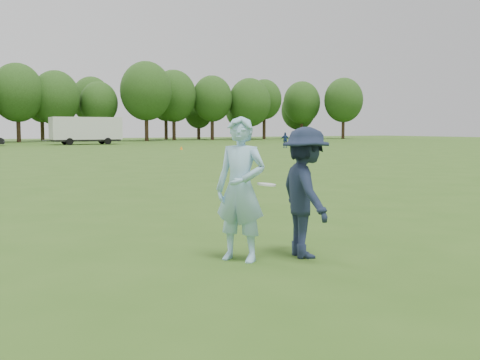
{
  "coord_description": "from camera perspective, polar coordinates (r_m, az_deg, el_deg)",
  "views": [
    {
      "loc": [
        -3.61,
        -6.6,
        1.95
      ],
      "look_at": [
        0.92,
        1.32,
        1.1
      ],
      "focal_mm": 42.0,
      "sensor_mm": 36.0,
      "label": 1
    }
  ],
  "objects": [
    {
      "name": "cargo_trailer",
      "position": [
        68.33,
        -15.38,
        4.98
      ],
      "size": [
        9.0,
        2.75,
        3.2
      ],
      "color": "white",
      "rests_on": "ground"
    },
    {
      "name": "field_cone",
      "position": [
        50.92,
        -5.98,
        3.27
      ],
      "size": [
        0.28,
        0.28,
        0.3
      ],
      "primitive_type": "cone",
      "color": "orange",
      "rests_on": "ground"
    },
    {
      "name": "thrower",
      "position": [
        8.19,
        0.06,
        -0.94
      ],
      "size": [
        0.86,
        0.92,
        2.11
      ],
      "primitive_type": "imported",
      "rotation": [
        0.0,
        0.0,
        -0.96
      ],
      "color": "#91C4E1",
      "rests_on": "ground"
    },
    {
      "name": "player_far_c",
      "position": [
        75.8,
        6.98,
        4.55
      ],
      "size": [
        1.15,
        1.05,
        1.97
      ],
      "primitive_type": "imported",
      "rotation": [
        0.0,
        0.0,
        2.57
      ],
      "color": "orange",
      "rests_on": "ground"
    },
    {
      "name": "player_far_b",
      "position": [
        55.32,
        4.59,
        4.07
      ],
      "size": [
        0.94,
        0.82,
        1.52
      ],
      "primitive_type": "imported",
      "rotation": [
        0.0,
        0.0,
        -0.61
      ],
      "color": "navy",
      "rests_on": "ground"
    },
    {
      "name": "disc_in_play",
      "position": [
        8.13,
        2.71,
        -0.46
      ],
      "size": [
        0.32,
        0.32,
        0.06
      ],
      "color": "white",
      "rests_on": "ground"
    },
    {
      "name": "ground",
      "position": [
        7.77,
        -1.06,
        -9.21
      ],
      "size": [
        200.0,
        200.0,
        0.0
      ],
      "primitive_type": "plane",
      "color": "#315518",
      "rests_on": "ground"
    },
    {
      "name": "defender",
      "position": [
        8.49,
        6.66,
        -1.26
      ],
      "size": [
        1.01,
        1.41,
        1.97
      ],
      "primitive_type": "imported",
      "rotation": [
        0.0,
        0.0,
        1.33
      ],
      "color": "#192238",
      "rests_on": "ground"
    }
  ]
}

